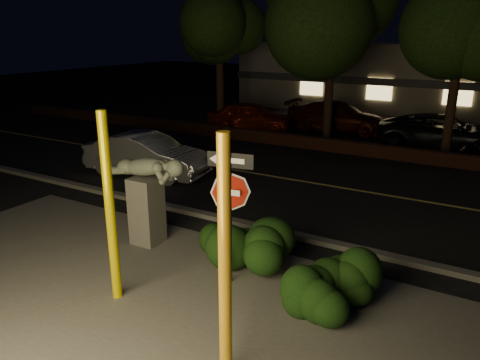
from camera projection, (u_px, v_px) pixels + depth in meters
name	position (u px, v px, depth m)	size (l,w,h in m)	color
ground	(361.00, 164.00, 17.15)	(90.00, 90.00, 0.00)	black
patio	(176.00, 313.00, 8.09)	(14.00, 6.00, 0.02)	#4C4944
road	(333.00, 187.00, 14.68)	(80.00, 8.00, 0.01)	black
lane_marking	(333.00, 186.00, 14.67)	(80.00, 0.12, 0.01)	#B59C48
curb	(276.00, 231.00, 11.28)	(80.00, 0.25, 0.12)	#4C4944
brick_wall	(371.00, 150.00, 18.14)	(40.00, 0.35, 0.50)	#422015
parking_lot	(402.00, 131.00, 22.91)	(40.00, 12.00, 0.01)	black
building	(433.00, 76.00, 28.88)	(22.00, 10.20, 4.00)	#675D52
tree_far_a	(219.00, 16.00, 21.82)	(4.60, 4.60, 7.43)	black
tree_far_c	(466.00, 1.00, 16.53)	(4.80, 4.80, 7.84)	black
yellow_pole_left	(110.00, 209.00, 8.07)	(0.17, 0.17, 3.46)	#D6BE02
yellow_pole_right	(225.00, 264.00, 6.10)	(0.18, 0.18, 3.53)	#F2A81F
signpost	(230.00, 192.00, 8.56)	(0.87, 0.20, 2.60)	black
sculpture	(147.00, 190.00, 10.41)	(1.96, 0.63, 2.10)	#4C4944
hedge_center	(241.00, 239.00, 9.69)	(2.14, 1.00, 1.12)	black
hedge_right	(351.00, 272.00, 8.41)	(1.63, 0.87, 1.07)	black
hedge_far_right	(319.00, 290.00, 7.97)	(1.32, 0.82, 0.92)	black
silver_sedan	(147.00, 155.00, 15.64)	(1.49, 4.28, 1.41)	silver
parked_car_red	(250.00, 117.00, 22.59)	(1.69, 4.20, 1.43)	maroon
parked_car_darkred	(338.00, 117.00, 22.52)	(2.01, 4.94, 1.43)	#3A0F07
parked_car_dark	(444.00, 133.00, 19.05)	(2.36, 5.13, 1.42)	black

